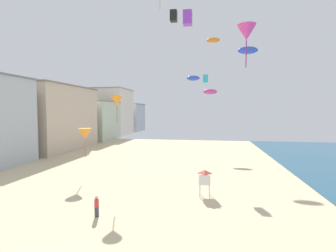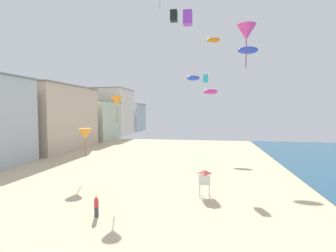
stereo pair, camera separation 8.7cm
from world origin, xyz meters
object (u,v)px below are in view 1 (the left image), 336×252
kite_orange_delta (117,101)px  kite_magenta_delta (247,33)px  kite_magenta_parafoil (210,92)px  kite_purple_box (188,18)px  lifeguard_stand (205,177)px  kite_blue_parafoil_2 (248,50)px  kite_orange_parafoil (213,40)px  kite_flyer (97,205)px  kite_black_box (174,16)px  kite_blue_parafoil (193,78)px  kite_cyan_box (205,79)px  kite_orange_delta_2 (85,134)px

kite_orange_delta → kite_magenta_delta: bearing=-7.0°
kite_magenta_parafoil → kite_purple_box: bearing=-98.1°
lifeguard_stand → kite_blue_parafoil_2: bearing=74.8°
kite_magenta_delta → kite_orange_parafoil: (-2.78, 23.38, 6.00)m
kite_flyer → kite_magenta_parafoil: (8.65, 31.70, 11.14)m
lifeguard_stand → kite_orange_parafoil: (0.90, 23.46, 19.59)m
kite_magenta_delta → kite_black_box: bearing=122.2°
kite_flyer → kite_blue_parafoil: kite_blue_parafoil is taller
kite_orange_delta → kite_blue_parafoil: size_ratio=2.13×
kite_cyan_box → kite_magenta_parafoil: (0.67, 14.41, -0.69)m
lifeguard_stand → kite_orange_parafoil: kite_orange_parafoil is taller
kite_blue_parafoil → kite_blue_parafoil_2: kite_blue_parafoil_2 is taller
kite_cyan_box → kite_magenta_parafoil: kite_cyan_box is taller
kite_black_box → kite_magenta_parafoil: 16.53m
kite_magenta_delta → kite_blue_parafoil: (-5.01, 2.41, -3.71)m
kite_orange_delta → kite_black_box: (4.41, 12.37, 13.34)m
kite_orange_parafoil → kite_magenta_parafoil: (-0.44, 1.99, -9.37)m
kite_orange_delta_2 → kite_purple_box: size_ratio=2.13×
kite_flyer → kite_magenta_parafoil: size_ratio=0.61×
kite_purple_box → lifeguard_stand: bearing=-69.8°
kite_black_box → kite_purple_box: (2.84, -7.85, -3.33)m
kite_blue_parafoil_2 → kite_cyan_box: size_ratio=2.33×
kite_orange_delta → kite_black_box: 18.72m
kite_orange_delta_2 → kite_purple_box: (12.19, 2.38, 13.83)m
kite_cyan_box → kite_purple_box: size_ratio=0.65×
lifeguard_stand → kite_cyan_box: (-0.21, 11.05, 10.91)m
kite_black_box → kite_orange_delta: bearing=-109.6°
kite_flyer → kite_orange_delta: bearing=161.7°
kite_orange_parafoil → kite_magenta_parafoil: 9.59m
kite_magenta_delta → kite_blue_parafoil_2: (1.44, 9.22, 0.56)m
kite_flyer → kite_blue_parafoil_2: kite_blue_parafoil_2 is taller
kite_black_box → kite_cyan_box: size_ratio=1.52×
lifeguard_stand → kite_black_box: bearing=123.7°
kite_magenta_delta → kite_black_box: (-8.81, 14.00, 7.25)m
kite_blue_parafoil_2 → kite_blue_parafoil: bearing=-133.4°
kite_orange_delta → kite_magenta_parafoil: 25.91m
kite_magenta_delta → kite_orange_delta: bearing=173.0°
kite_blue_parafoil → kite_black_box: 16.40m
lifeguard_stand → kite_magenta_delta: bearing=14.9°
lifeguard_stand → kite_magenta_parafoil: (0.45, 25.46, 10.22)m
kite_orange_delta → kite_orange_parafoil: bearing=64.4°
kite_orange_delta → kite_purple_box: size_ratio=1.78×
kite_blue_parafoil_2 → kite_cyan_box: (-5.33, 1.75, -3.24)m
kite_blue_parafoil → kite_orange_delta_2: kite_blue_parafoil is taller
kite_flyer → kite_blue_parafoil: 15.50m
kite_cyan_box → kite_blue_parafoil: bearing=-97.5°
kite_magenta_delta → kite_orange_delta: 14.65m
kite_blue_parafoil → kite_cyan_box: kite_cyan_box is taller
kite_blue_parafoil_2 → kite_purple_box: size_ratio=1.52×
kite_blue_parafoil → kite_magenta_parafoil: kite_magenta_parafoil is taller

